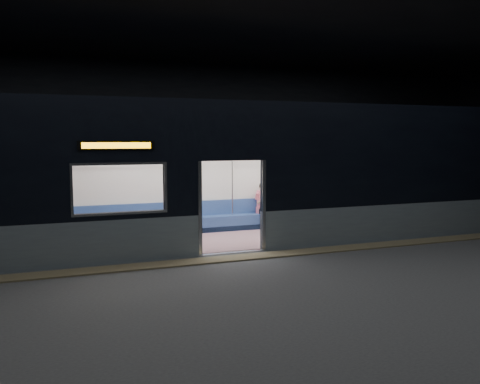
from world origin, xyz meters
TOP-DOWN VIEW (x-y plane):
  - station_floor at (0.00, 0.00)m, footprint 24.00×14.00m
  - station_envelope at (0.00, 0.00)m, footprint 24.00×14.00m
  - tactile_strip at (0.00, 0.55)m, footprint 22.80×0.50m
  - metro_car at (-0.00, 2.54)m, footprint 18.00×3.04m
  - passenger at (1.85, 3.55)m, footprint 0.36×0.62m
  - handbag at (1.89, 3.35)m, footprint 0.24×0.20m
  - transit_map at (3.21, 3.85)m, footprint 0.95×0.03m

SIDE VIEW (x-z plane):
  - station_floor at x=0.00m, z-range -0.01..0.00m
  - tactile_strip at x=0.00m, z-range 0.00..0.03m
  - handbag at x=1.89m, z-range 0.59..0.71m
  - passenger at x=1.85m, z-range 0.12..1.39m
  - transit_map at x=3.21m, z-range 1.15..1.77m
  - metro_car at x=0.00m, z-range 0.17..3.52m
  - station_envelope at x=0.00m, z-range 1.16..6.16m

